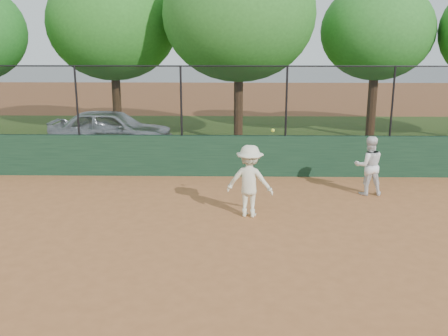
{
  "coord_description": "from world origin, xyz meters",
  "views": [
    {
      "loc": [
        1.01,
        -8.22,
        3.86
      ],
      "look_at": [
        0.8,
        2.2,
        1.2
      ],
      "focal_mm": 40.0,
      "sensor_mm": 36.0,
      "label": 1
    }
  ],
  "objects_px": {
    "tree_2": "(239,15)",
    "parked_car": "(112,130)",
    "player_main": "(250,181)",
    "player_second": "(369,166)",
    "tree_1": "(113,23)",
    "tree_3": "(377,31)"
  },
  "relations": [
    {
      "from": "tree_2",
      "to": "parked_car",
      "type": "bearing_deg",
      "value": -163.09
    },
    {
      "from": "player_main",
      "to": "tree_2",
      "type": "relative_size",
      "value": 0.28
    },
    {
      "from": "player_second",
      "to": "tree_1",
      "type": "height_order",
      "value": "tree_1"
    },
    {
      "from": "parked_car",
      "to": "player_main",
      "type": "distance_m",
      "value": 8.47
    },
    {
      "from": "player_main",
      "to": "tree_2",
      "type": "height_order",
      "value": "tree_2"
    },
    {
      "from": "player_second",
      "to": "tree_1",
      "type": "bearing_deg",
      "value": -47.19
    },
    {
      "from": "player_main",
      "to": "tree_3",
      "type": "relative_size",
      "value": 0.33
    },
    {
      "from": "player_main",
      "to": "tree_1",
      "type": "distance_m",
      "value": 12.03
    },
    {
      "from": "player_second",
      "to": "tree_2",
      "type": "bearing_deg",
      "value": -65.76
    },
    {
      "from": "player_second",
      "to": "player_main",
      "type": "xyz_separation_m",
      "value": [
        -3.1,
        -1.71,
        0.05
      ]
    },
    {
      "from": "parked_car",
      "to": "tree_2",
      "type": "relative_size",
      "value": 0.61
    },
    {
      "from": "player_main",
      "to": "tree_1",
      "type": "relative_size",
      "value": 0.3
    },
    {
      "from": "parked_car",
      "to": "tree_1",
      "type": "distance_m",
      "value": 4.96
    },
    {
      "from": "parked_car",
      "to": "tree_3",
      "type": "relative_size",
      "value": 0.72
    },
    {
      "from": "parked_car",
      "to": "tree_1",
      "type": "height_order",
      "value": "tree_1"
    },
    {
      "from": "player_second",
      "to": "player_main",
      "type": "relative_size",
      "value": 0.75
    },
    {
      "from": "player_main",
      "to": "tree_3",
      "type": "height_order",
      "value": "tree_3"
    },
    {
      "from": "player_second",
      "to": "tree_3",
      "type": "relative_size",
      "value": 0.25
    },
    {
      "from": "tree_1",
      "to": "player_second",
      "type": "bearing_deg",
      "value": -45.14
    },
    {
      "from": "tree_1",
      "to": "parked_car",
      "type": "bearing_deg",
      "value": -81.07
    },
    {
      "from": "tree_1",
      "to": "player_main",
      "type": "bearing_deg",
      "value": -62.47
    },
    {
      "from": "parked_car",
      "to": "tree_2",
      "type": "xyz_separation_m",
      "value": [
        4.6,
        1.4,
        4.04
      ]
    }
  ]
}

